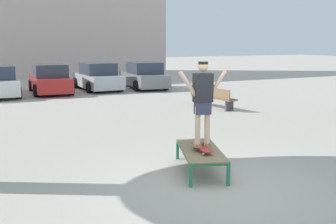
{
  "coord_description": "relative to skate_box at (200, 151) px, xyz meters",
  "views": [
    {
      "loc": [
        -4.0,
        -6.15,
        2.61
      ],
      "look_at": [
        0.19,
        2.37,
        1.0
      ],
      "focal_mm": 44.14,
      "sensor_mm": 36.0,
      "label": 1
    }
  ],
  "objects": [
    {
      "name": "car_grey",
      "position": [
        4.97,
        14.73,
        0.28
      ],
      "size": [
        2.15,
        4.31,
        1.5
      ],
      "color": "slate",
      "rests_on": "ground"
    },
    {
      "name": "skateboard",
      "position": [
        -0.06,
        -0.15,
        0.12
      ],
      "size": [
        0.35,
        0.82,
        0.09
      ],
      "color": "#B23333",
      "rests_on": "skate_box"
    },
    {
      "name": "car_red",
      "position": [
        -0.27,
        14.75,
        0.28
      ],
      "size": [
        2.09,
        4.29,
        1.5
      ],
      "color": "red",
      "rests_on": "ground"
    },
    {
      "name": "ground_plane",
      "position": [
        -0.19,
        -0.87,
        -0.41
      ],
      "size": [
        120.0,
        120.0,
        0.0
      ],
      "primitive_type": "plane",
      "color": "#B2AA9E"
    },
    {
      "name": "car_silver",
      "position": [
        2.35,
        15.11,
        0.28
      ],
      "size": [
        1.98,
        4.23,
        1.5
      ],
      "color": "#B7BABF",
      "rests_on": "ground"
    },
    {
      "name": "skate_box",
      "position": [
        0.0,
        0.0,
        0.0
      ],
      "size": [
        1.36,
        2.05,
        0.46
      ],
      "color": "#237A4C",
      "rests_on": "ground"
    },
    {
      "name": "skater",
      "position": [
        -0.06,
        -0.15,
        1.12
      ],
      "size": [
        1.0,
        0.34,
        1.69
      ],
      "color": "beige",
      "rests_on": "skateboard"
    },
    {
      "name": "park_bench",
      "position": [
        4.62,
        6.92,
        0.03
      ],
      "size": [
        0.78,
        2.44,
        0.83
      ],
      "color": "brown",
      "rests_on": "ground"
    }
  ]
}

